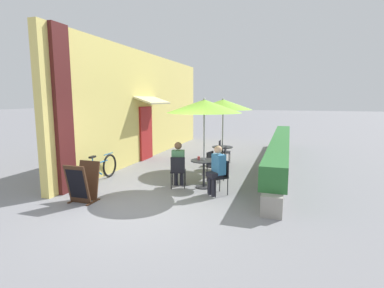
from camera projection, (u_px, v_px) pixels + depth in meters
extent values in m
plane|color=gray|center=(139.00, 210.00, 6.49)|extent=(120.00, 120.00, 0.00)
cube|color=#E0CC6B|center=(148.00, 106.00, 12.33)|extent=(0.24, 11.42, 4.20)
cube|color=#4C1919|center=(63.00, 111.00, 7.47)|extent=(0.12, 0.56, 4.20)
cube|color=maroon|center=(146.00, 133.00, 11.90)|extent=(0.08, 0.96, 2.10)
cube|color=beige|center=(152.00, 100.00, 11.61)|extent=(0.78, 1.80, 0.30)
cube|color=gray|center=(280.00, 159.00, 10.89)|extent=(0.44, 10.42, 0.45)
cube|color=#2D6B33|center=(280.00, 145.00, 10.82)|extent=(0.60, 9.90, 0.56)
cylinder|color=#28282D|center=(204.00, 187.00, 8.20)|extent=(0.44, 0.44, 0.02)
cylinder|color=#28282D|center=(204.00, 174.00, 8.14)|extent=(0.06, 0.06, 0.74)
cylinder|color=#28282D|center=(204.00, 161.00, 8.09)|extent=(0.71, 0.71, 0.02)
cylinder|color=#B7B7BC|center=(204.00, 145.00, 8.02)|extent=(0.04, 0.04, 2.33)
cone|color=#8CD138|center=(204.00, 106.00, 7.87)|extent=(1.99, 1.99, 0.35)
sphere|color=#B7B7BC|center=(204.00, 99.00, 7.84)|extent=(0.07, 0.07, 0.07)
cube|color=black|center=(178.00, 171.00, 8.15)|extent=(0.50, 0.50, 0.04)
cube|color=black|center=(178.00, 165.00, 7.94)|extent=(0.37, 0.14, 0.42)
cylinder|color=black|center=(185.00, 177.00, 8.36)|extent=(0.02, 0.02, 0.45)
cylinder|color=black|center=(172.00, 177.00, 8.37)|extent=(0.02, 0.02, 0.45)
cylinder|color=black|center=(185.00, 181.00, 8.00)|extent=(0.02, 0.02, 0.45)
cylinder|color=black|center=(171.00, 181.00, 8.01)|extent=(0.02, 0.02, 0.45)
cylinder|color=#23232D|center=(182.00, 177.00, 8.36)|extent=(0.11, 0.11, 0.47)
cylinder|color=#23232D|center=(176.00, 177.00, 8.36)|extent=(0.11, 0.11, 0.47)
cube|color=#23232D|center=(179.00, 167.00, 8.23)|extent=(0.39, 0.43, 0.12)
cube|color=#4C8456|center=(178.00, 159.00, 8.08)|extent=(0.39, 0.31, 0.50)
sphere|color=brown|center=(178.00, 146.00, 8.05)|extent=(0.20, 0.20, 0.20)
cube|color=black|center=(218.00, 177.00, 7.53)|extent=(0.57, 0.57, 0.04)
cube|color=black|center=(224.00, 168.00, 7.58)|extent=(0.30, 0.28, 0.42)
cylinder|color=black|center=(208.00, 185.00, 7.63)|extent=(0.02, 0.02, 0.45)
cylinder|color=black|center=(216.00, 189.00, 7.32)|extent=(0.02, 0.02, 0.45)
cylinder|color=black|center=(220.00, 183.00, 7.80)|extent=(0.02, 0.02, 0.45)
cylinder|color=black|center=(228.00, 187.00, 7.49)|extent=(0.02, 0.02, 0.45)
cylinder|color=#23232D|center=(210.00, 185.00, 7.54)|extent=(0.11, 0.11, 0.47)
cylinder|color=#23232D|center=(213.00, 187.00, 7.40)|extent=(0.11, 0.11, 0.47)
cube|color=#23232D|center=(215.00, 174.00, 7.47)|extent=(0.47, 0.47, 0.12)
cube|color=teal|center=(219.00, 164.00, 7.49)|extent=(0.40, 0.39, 0.50)
sphere|color=tan|center=(218.00, 150.00, 7.42)|extent=(0.20, 0.20, 0.20)
cube|color=black|center=(215.00, 166.00, 8.72)|extent=(0.48, 0.48, 0.04)
cube|color=black|center=(210.00, 159.00, 8.78)|extent=(0.12, 0.38, 0.42)
cylinder|color=black|center=(218.00, 176.00, 8.51)|extent=(0.02, 0.02, 0.45)
cylinder|color=black|center=(224.00, 173.00, 8.81)|extent=(0.02, 0.02, 0.45)
cylinder|color=black|center=(207.00, 174.00, 8.69)|extent=(0.02, 0.02, 0.45)
cylinder|color=black|center=(213.00, 172.00, 9.00)|extent=(0.02, 0.02, 0.45)
cylinder|color=#B73D3D|center=(199.00, 158.00, 8.14)|extent=(0.07, 0.07, 0.09)
cylinder|color=#28282D|center=(222.00, 168.00, 10.47)|extent=(0.44, 0.44, 0.02)
cylinder|color=#28282D|center=(222.00, 157.00, 10.42)|extent=(0.06, 0.06, 0.74)
cylinder|color=#28282D|center=(222.00, 147.00, 10.36)|extent=(0.71, 0.71, 0.02)
cylinder|color=#B7B7BC|center=(223.00, 135.00, 10.30)|extent=(0.04, 0.04, 2.33)
cone|color=#8CD138|center=(223.00, 104.00, 10.14)|extent=(1.99, 1.99, 0.35)
sphere|color=#B7B7BC|center=(223.00, 99.00, 10.12)|extent=(0.07, 0.07, 0.07)
cube|color=black|center=(219.00, 159.00, 9.74)|extent=(0.43, 0.43, 0.04)
cube|color=black|center=(225.00, 153.00, 9.66)|extent=(0.06, 0.38, 0.42)
cylinder|color=black|center=(215.00, 165.00, 9.98)|extent=(0.02, 0.02, 0.45)
cylinder|color=black|center=(213.00, 167.00, 9.64)|extent=(0.02, 0.02, 0.45)
cylinder|color=black|center=(226.00, 165.00, 9.90)|extent=(0.02, 0.02, 0.45)
cylinder|color=black|center=(224.00, 168.00, 9.56)|extent=(0.02, 0.02, 0.45)
cube|color=black|center=(225.00, 152.00, 11.08)|extent=(0.43, 0.43, 0.04)
cube|color=black|center=(220.00, 146.00, 11.09)|extent=(0.06, 0.38, 0.42)
cylinder|color=black|center=(229.00, 159.00, 10.90)|extent=(0.02, 0.02, 0.45)
cylinder|color=black|center=(230.00, 157.00, 11.24)|extent=(0.02, 0.02, 0.45)
cylinder|color=black|center=(219.00, 159.00, 10.98)|extent=(0.02, 0.02, 0.45)
cylinder|color=black|center=(220.00, 157.00, 11.32)|extent=(0.02, 0.02, 0.45)
torus|color=black|center=(110.00, 166.00, 9.25)|extent=(0.07, 0.71, 0.71)
torus|color=black|center=(88.00, 174.00, 8.22)|extent=(0.07, 0.71, 0.71)
cylinder|color=#236BA8|center=(99.00, 163.00, 8.70)|extent=(0.05, 0.85, 0.04)
cylinder|color=#236BA8|center=(95.00, 170.00, 8.55)|extent=(0.05, 0.62, 0.41)
cylinder|color=#236BA8|center=(93.00, 161.00, 8.40)|extent=(0.04, 0.04, 0.25)
cube|color=black|center=(92.00, 157.00, 8.38)|extent=(0.10, 0.22, 0.05)
cylinder|color=#236BA8|center=(108.00, 154.00, 9.15)|extent=(0.04, 0.46, 0.03)
cube|color=#422819|center=(88.00, 180.00, 7.18)|extent=(0.55, 0.23, 0.92)
cube|color=black|center=(89.00, 179.00, 7.20)|extent=(0.45, 0.16, 0.70)
cube|color=#422819|center=(77.00, 185.00, 6.80)|extent=(0.55, 0.23, 0.92)
cube|color=black|center=(77.00, 184.00, 6.78)|extent=(0.45, 0.16, 0.70)
cube|color=#422819|center=(93.00, 202.00, 6.98)|extent=(0.06, 0.48, 0.02)
cube|color=#422819|center=(75.00, 200.00, 7.14)|extent=(0.06, 0.48, 0.02)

